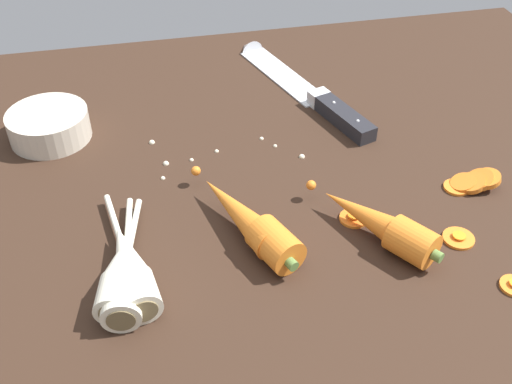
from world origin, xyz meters
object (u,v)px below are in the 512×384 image
object	(u,v)px
chefs_knife	(297,84)
carrot_slice_stray_far	(354,217)
whole_carrot	(248,221)
parsnip_mid_left	(124,273)
carrot_slice_stack	(472,182)
parsnip_mid_right	(130,267)
prep_bowl	(49,124)
whole_carrot_second	(380,224)
carrot_slice_stray_mid	(459,237)
parsnip_front	(122,270)

from	to	relation	value
chefs_knife	carrot_slice_stray_far	bearing A→B (deg)	-92.93
whole_carrot	carrot_slice_stray_far	distance (cm)	12.80
parsnip_mid_left	carrot_slice_stack	xyz separation A→B (cm)	(43.05, 7.43, -1.13)
chefs_knife	carrot_slice_stack	xyz separation A→B (cm)	(14.79, -28.58, 0.20)
chefs_knife	parsnip_mid_left	bearing A→B (deg)	-128.12
parsnip_mid_right	prep_bowl	xyz separation A→B (cm)	(-9.37, 29.13, 0.17)
whole_carrot	prep_bowl	world-z (taller)	whole_carrot
whole_carrot	carrot_slice_stack	xyz separation A→B (cm)	(29.07, 2.50, -1.24)
whole_carrot_second	carrot_slice_stack	xyz separation A→B (cm)	(14.67, 6.10, -1.24)
carrot_slice_stray_mid	chefs_knife	bearing A→B (deg)	103.59
parsnip_mid_left	carrot_slice_stray_mid	distance (cm)	37.22
parsnip_front	parsnip_mid_left	bearing A→B (deg)	-74.74
whole_carrot	whole_carrot_second	bearing A→B (deg)	-14.02
chefs_knife	carrot_slice_stray_mid	distance (cm)	37.95
whole_carrot_second	carrot_slice_stack	bearing A→B (deg)	22.57
prep_bowl	parsnip_mid_right	bearing A→B (deg)	-72.18
whole_carrot	whole_carrot_second	xyz separation A→B (cm)	(14.39, -3.60, -0.00)
whole_carrot_second	parsnip_mid_right	bearing A→B (deg)	-178.94
parsnip_front	carrot_slice_stack	distance (cm)	43.75
chefs_knife	whole_carrot_second	size ratio (longest dim) A/B	2.18
parsnip_mid_right	carrot_slice_stack	world-z (taller)	parsnip_mid_right
parsnip_mid_right	parsnip_front	bearing A→B (deg)	-155.72
parsnip_front	chefs_knife	bearing A→B (deg)	51.38
chefs_knife	whole_carrot	distance (cm)	34.24
parsnip_mid_right	carrot_slice_stray_mid	xyz separation A→B (cm)	(36.54, -1.70, -1.62)
parsnip_mid_left	prep_bowl	distance (cm)	31.20
parsnip_mid_left	whole_carrot_second	bearing A→B (deg)	2.69
carrot_slice_stray_far	parsnip_mid_right	bearing A→B (deg)	-171.15
whole_carrot	parsnip_mid_right	xyz separation A→B (cm)	(-13.35, -4.11, -0.12)
prep_bowl	whole_carrot_second	bearing A→B (deg)	-37.64
parsnip_mid_left	carrot_slice_stray_mid	bearing A→B (deg)	-1.35
whole_carrot	parsnip_mid_right	size ratio (longest dim) A/B	0.97
parsnip_front	carrot_slice_stray_far	distance (cm)	27.20
chefs_knife	prep_bowl	distance (cm)	37.51
parsnip_mid_left	prep_bowl	bearing A→B (deg)	106.26
carrot_slice_stray_mid	prep_bowl	size ratio (longest dim) A/B	0.33
chefs_knife	carrot_slice_stack	world-z (taller)	chefs_knife
parsnip_mid_left	carrot_slice_stray_mid	xyz separation A→B (cm)	(37.17, -0.87, -1.62)
parsnip_mid_left	prep_bowl	size ratio (longest dim) A/B	1.73
whole_carrot_second	prep_bowl	size ratio (longest dim) A/B	1.42
parsnip_front	prep_bowl	bearing A→B (deg)	106.27
whole_carrot_second	parsnip_mid_left	size ratio (longest dim) A/B	0.82
whole_carrot_second	prep_bowl	distance (cm)	46.86
carrot_slice_stack	carrot_slice_stray_mid	world-z (taller)	carrot_slice_stack
whole_carrot	carrot_slice_stray_far	size ratio (longest dim) A/B	5.77
carrot_slice_stray_mid	whole_carrot	bearing A→B (deg)	165.95
parsnip_mid_left	carrot_slice_stack	size ratio (longest dim) A/B	2.75
parsnip_mid_left	parsnip_mid_right	xyz separation A→B (cm)	(0.63, 0.82, -0.00)
whole_carrot_second	carrot_slice_stray_far	size ratio (longest dim) A/B	4.70
parsnip_front	carrot_slice_stray_mid	distance (cm)	37.36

